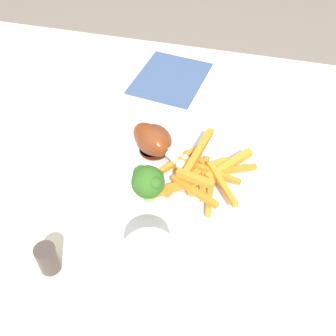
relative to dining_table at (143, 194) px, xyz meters
The scene contains 11 objects.
ground_plane 0.61m from the dining_table, ahead, with size 6.00×6.00×0.00m, color gray.
dining_table is the anchor object (origin of this frame).
dinner_plate 0.15m from the dining_table, 39.47° to the right, with size 0.28×0.28×0.01m, color silver.
broccoli_floret_front 0.21m from the dining_table, 66.93° to the right, with size 0.05×0.05×0.06m.
carrot_fries_pile 0.20m from the dining_table, 22.95° to the right, with size 0.16×0.16×0.05m.
chicken_drumstick_near 0.16m from the dining_table, ahead, with size 0.12×0.10×0.05m.
chicken_drumstick_far 0.16m from the dining_table, ahead, with size 0.11×0.09×0.05m.
fork 0.35m from the dining_table, 144.62° to the left, with size 0.19×0.01×0.01m, color silver.
water_glass 0.32m from the dining_table, 70.19° to the right, with size 0.07×0.07×0.11m, color silver.
napkin 0.26m from the dining_table, 90.61° to the left, with size 0.17×0.14×0.00m, color #3D5684.
pepper_shaker 0.30m from the dining_table, 102.99° to the right, with size 0.03×0.03×0.05m, color #423833.
Camera 1 is at (0.17, -0.49, 1.26)m, focal length 43.82 mm.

